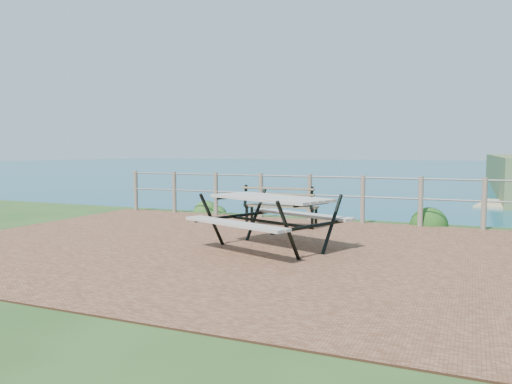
% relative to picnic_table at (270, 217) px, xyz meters
% --- Properties ---
extents(ground, '(10.00, 7.00, 0.12)m').
position_rel_picnic_table_xyz_m(ground, '(-0.42, -0.02, -0.52)').
color(ground, brown).
rests_on(ground, ground).
extents(ocean, '(1200.00, 1200.00, 0.00)m').
position_rel_picnic_table_xyz_m(ocean, '(-0.42, 199.98, -0.52)').
color(ocean, '#12676E').
rests_on(ocean, ground).
extents(safety_railing, '(9.40, 0.10, 1.00)m').
position_rel_picnic_table_xyz_m(safety_railing, '(-0.42, 3.33, 0.06)').
color(safety_railing, '#6B5B4C').
rests_on(safety_railing, ground).
extents(picnic_table, '(2.07, 1.57, 0.81)m').
position_rel_picnic_table_xyz_m(picnic_table, '(0.00, 0.00, 0.00)').
color(picnic_table, gray).
rests_on(picnic_table, ground).
extents(park_bench, '(1.49, 0.42, 0.83)m').
position_rel_picnic_table_xyz_m(park_bench, '(-0.67, 2.24, 0.03)').
color(park_bench, brown).
rests_on(park_bench, ground).
extents(shrub_lip_west, '(0.68, 0.68, 0.39)m').
position_rel_picnic_table_xyz_m(shrub_lip_west, '(-3.20, 3.80, -0.52)').
color(shrub_lip_west, '#254F1D').
rests_on(shrub_lip_west, ground).
extents(shrub_lip_east, '(0.76, 0.76, 0.50)m').
position_rel_picnic_table_xyz_m(shrub_lip_east, '(2.18, 3.77, -0.52)').
color(shrub_lip_east, '#214615').
rests_on(shrub_lip_east, ground).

